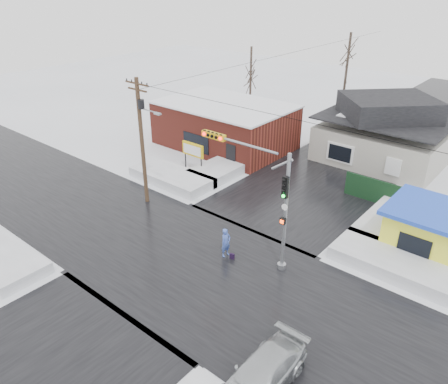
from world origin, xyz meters
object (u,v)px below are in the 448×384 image
Objects in this scene: marquee_sign at (193,151)px; pedestrian at (226,243)px; traffic_signal at (262,189)px; utility_pole at (142,135)px; kiosk at (426,229)px; car at (262,375)px.

pedestrian is at bearing -37.73° from marquee_sign.
traffic_signal is 13.42m from marquee_sign.
utility_pole is 1.96× the size of kiosk.
traffic_signal reaches higher than marquee_sign.
traffic_signal is 10.39m from utility_pole.
traffic_signal is 10.43m from kiosk.
marquee_sign is at bearing 150.28° from traffic_signal.
traffic_signal is 1.46× the size of car.
utility_pole is 18.95m from kiosk.
utility_pole is at bearing 177.05° from traffic_signal.
pedestrian is at bearing -10.31° from utility_pole.
car is (6.96, -6.16, -0.21)m from pedestrian.
marquee_sign reaches higher than pedestrian.
marquee_sign is at bearing -178.45° from kiosk.
marquee_sign is at bearing 59.77° from pedestrian.
traffic_signal is 3.88× the size of pedestrian.
pedestrian reaches higher than car.
pedestrian is (-1.63, -1.05, -3.64)m from traffic_signal.
utility_pole is 1.88× the size of car.
marquee_sign is at bearing 140.40° from car.
utility_pole is at bearing 87.19° from pedestrian.
car is at bearing -26.28° from utility_pole.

